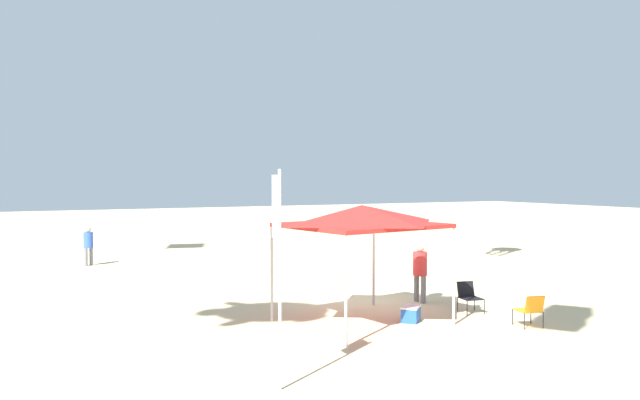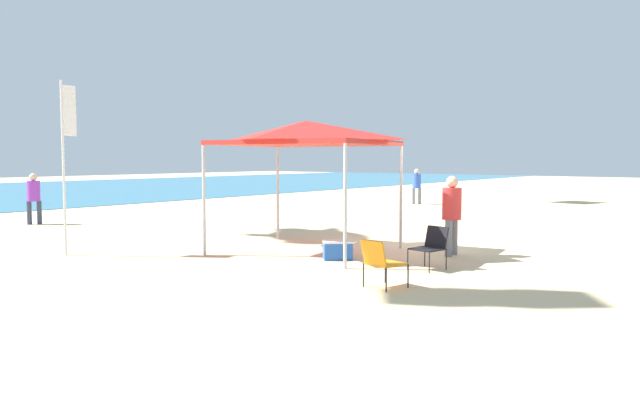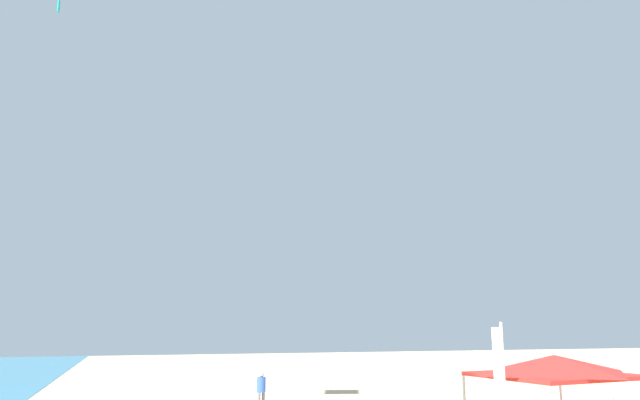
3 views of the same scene
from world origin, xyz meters
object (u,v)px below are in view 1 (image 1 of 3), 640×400
at_px(cooler_box, 411,314).
at_px(person_beachcomber, 420,268).
at_px(folding_chair_left_of_tent, 531,308).
at_px(banner_flag, 279,257).
at_px(folding_chair_near_cooler, 469,295).
at_px(person_far_stroller, 88,243).
at_px(canopy_tent, 362,217).

distance_m(cooler_box, person_beachcomber, 2.70).
bearing_deg(cooler_box, folding_chair_left_of_tent, -129.77).
bearing_deg(banner_flag, folding_chair_near_cooler, -64.25).
bearing_deg(person_far_stroller, folding_chair_near_cooler, 82.60).
bearing_deg(person_beachcomber, cooler_box, -44.52).
distance_m(canopy_tent, banner_flag, 5.29).
distance_m(folding_chair_near_cooler, banner_flag, 8.10).
bearing_deg(folding_chair_left_of_tent, canopy_tent, -21.43).
xyz_separation_m(cooler_box, banner_flag, (-3.20, 5.04, 2.10)).
xyz_separation_m(canopy_tent, cooler_box, (-0.43, -1.21, -2.50)).
xyz_separation_m(canopy_tent, person_beachcomber, (1.51, -2.89, -1.67)).
bearing_deg(folding_chair_near_cooler, cooler_box, -163.24).
distance_m(folding_chair_left_of_tent, cooler_box, 2.93).
bearing_deg(cooler_box, banner_flag, 122.48).
distance_m(banner_flag, person_beachcomber, 8.55).
xyz_separation_m(banner_flag, person_far_stroller, (17.76, 1.06, -1.33)).
xyz_separation_m(folding_chair_near_cooler, banner_flag, (-3.43, 7.11, 1.83)).
height_order(folding_chair_near_cooler, cooler_box, folding_chair_near_cooler).
xyz_separation_m(canopy_tent, folding_chair_near_cooler, (-0.20, -3.28, -2.23)).
bearing_deg(canopy_tent, person_beachcomber, -62.45).
xyz_separation_m(canopy_tent, folding_chair_left_of_tent, (-2.29, -3.45, -2.23)).
bearing_deg(cooler_box, folding_chair_near_cooler, -83.83).
height_order(cooler_box, banner_flag, banner_flag).
distance_m(canopy_tent, folding_chair_near_cooler, 3.97).
height_order(banner_flag, person_far_stroller, banner_flag).
height_order(cooler_box, person_beachcomber, person_beachcomber).
height_order(folding_chair_left_of_tent, cooler_box, folding_chair_left_of_tent).
relative_size(canopy_tent, banner_flag, 1.04).
bearing_deg(person_far_stroller, cooler_box, 75.64).
xyz_separation_m(folding_chair_left_of_tent, cooler_box, (1.87, 2.24, -0.27)).
bearing_deg(person_beachcomber, folding_chair_near_cooler, 9.32).
height_order(person_far_stroller, person_beachcomber, person_beachcomber).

